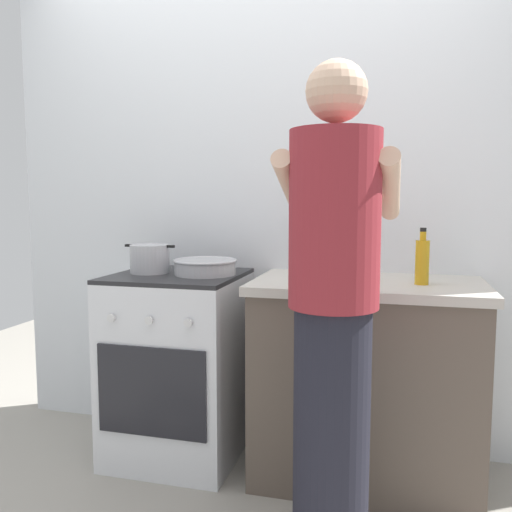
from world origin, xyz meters
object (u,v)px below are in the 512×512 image
spice_bottle (373,272)px  oil_bottle (422,261)px  mixing_bowl (205,266)px  pot (150,259)px  utensil_crock (322,253)px  stove_range (179,365)px  person (333,318)px

spice_bottle → oil_bottle: oil_bottle is taller
mixing_bowl → spice_bottle: 0.78m
pot → utensil_crock: bearing=11.6°
stove_range → oil_bottle: bearing=-1.7°
person → pot: bearing=148.2°
utensil_crock → spice_bottle: utensil_crock is taller
mixing_bowl → person: bearing=-41.9°
mixing_bowl → person: person is taller
pot → person: size_ratio=0.15×
spice_bottle → oil_bottle: (0.20, -0.05, 0.06)m
person → utensil_crock: bearing=100.7°
pot → mixing_bowl: (0.28, 0.01, -0.03)m
pot → oil_bottle: oil_bottle is taller
spice_bottle → person: size_ratio=0.05×
mixing_bowl → stove_range: bearing=-176.1°
stove_range → utensil_crock: (0.68, 0.16, 0.55)m
spice_bottle → oil_bottle: bearing=-13.5°
stove_range → pot: size_ratio=3.51×
pot → oil_bottle: (1.26, -0.03, 0.03)m
mixing_bowl → oil_bottle: bearing=-2.5°
mixing_bowl → spice_bottle: spice_bottle is taller
pot → person: person is taller
mixing_bowl → person: size_ratio=0.18×
mixing_bowl → utensil_crock: size_ratio=0.94×
spice_bottle → utensil_crock: bearing=148.6°
pot → mixing_bowl: pot is taller
mixing_bowl → utensil_crock: bearing=16.0°
oil_bottle → person: (-0.30, -0.57, -0.14)m
stove_range → person: person is taller
mixing_bowl → spice_bottle: (0.78, 0.00, 0.00)m
utensil_crock → mixing_bowl: bearing=-164.0°
person → oil_bottle: bearing=61.9°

